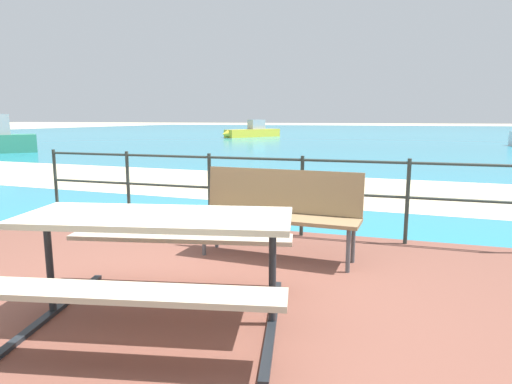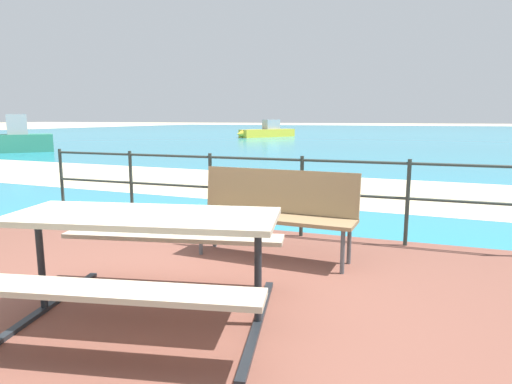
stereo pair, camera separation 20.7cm
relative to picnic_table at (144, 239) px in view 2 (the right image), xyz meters
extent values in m
plane|color=beige|center=(-0.09, 0.05, -0.63)|extent=(240.00, 240.00, 0.00)
cube|color=brown|center=(-0.09, 0.05, -0.60)|extent=(6.40, 5.20, 0.06)
cube|color=teal|center=(-0.09, 40.05, -0.62)|extent=(90.00, 90.00, 0.01)
cube|color=beige|center=(-0.09, 6.44, -0.62)|extent=(54.13, 6.59, 0.01)
cube|color=#BCAD93|center=(0.00, 0.00, 0.16)|extent=(1.92, 1.05, 0.04)
cube|color=#BCAD93|center=(0.12, -0.57, -0.14)|extent=(1.83, 0.61, 0.04)
cube|color=#BCAD93|center=(-0.12, 0.57, -0.14)|extent=(1.83, 0.61, 0.04)
cylinder|color=#1E2328|center=(-0.77, -0.16, -0.20)|extent=(0.06, 0.06, 0.73)
cube|color=#1E2328|center=(-0.77, -0.16, -0.55)|extent=(0.34, 1.41, 0.03)
cylinder|color=#1E2328|center=(0.77, 0.16, -0.20)|extent=(0.06, 0.06, 0.73)
cube|color=#1E2328|center=(0.77, 0.16, -0.55)|extent=(0.34, 1.41, 0.03)
cube|color=#8C704C|center=(0.44, 1.54, -0.14)|extent=(1.64, 0.50, 0.04)
cube|color=#8C704C|center=(0.45, 1.72, 0.09)|extent=(1.62, 0.17, 0.43)
cylinder|color=#4C5156|center=(-0.30, 1.44, -0.36)|extent=(0.04, 0.04, 0.42)
cylinder|color=#4C5156|center=(-0.28, 1.74, -0.36)|extent=(0.04, 0.04, 0.42)
cylinder|color=#4C5156|center=(1.16, 1.35, -0.36)|extent=(0.04, 0.04, 0.42)
cylinder|color=#4C5156|center=(1.17, 1.65, -0.36)|extent=(0.04, 0.04, 0.42)
cylinder|color=#2D3833|center=(-3.04, 2.49, -0.09)|extent=(0.04, 0.04, 0.95)
cylinder|color=#2D3833|center=(-1.86, 2.49, -0.09)|extent=(0.04, 0.04, 0.95)
cylinder|color=#2D3833|center=(-0.68, 2.49, -0.09)|extent=(0.04, 0.04, 0.95)
cylinder|color=#2D3833|center=(0.50, 2.49, -0.09)|extent=(0.04, 0.04, 0.95)
cylinder|color=#2D3833|center=(1.68, 2.49, -0.09)|extent=(0.04, 0.04, 0.95)
cylinder|color=#2D3833|center=(-0.09, 2.49, 0.34)|extent=(5.90, 0.03, 0.03)
cylinder|color=#2D3833|center=(-0.09, 2.49, -0.04)|extent=(5.90, 0.03, 0.03)
cube|color=#338466|center=(-14.30, 11.72, -0.24)|extent=(2.98, 3.08, 0.75)
cube|color=#A5A8AD|center=(-14.14, 11.89, 0.55)|extent=(1.16, 1.16, 0.84)
cube|color=yellow|center=(-8.74, 29.55, -0.32)|extent=(3.29, 4.65, 0.59)
cube|color=#A5A8AD|center=(-8.56, 29.86, 0.33)|extent=(1.21, 1.43, 0.72)
cone|color=yellow|center=(-10.11, 27.26, -0.32)|extent=(0.71, 0.70, 0.53)
camera|label=1|loc=(1.50, -2.57, 0.82)|focal=30.97mm
camera|label=2|loc=(1.70, -2.50, 0.82)|focal=30.97mm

